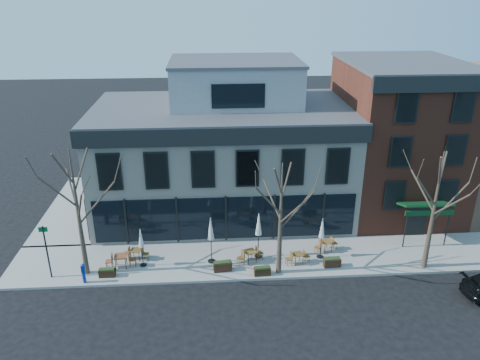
{
  "coord_description": "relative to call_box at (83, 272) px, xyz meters",
  "views": [
    {
      "loc": [
        -0.91,
        -27.45,
        16.27
      ],
      "look_at": [
        1.07,
        2.0,
        3.74
      ],
      "focal_mm": 35.0,
      "sensor_mm": 36.0,
      "label": 1
    }
  ],
  "objects": [
    {
      "name": "planter_2",
      "position": [
        10.39,
        0.08,
        -0.42
      ],
      "size": [
        1.0,
        0.45,
        0.55
      ],
      "color": "black",
      "rests_on": "sidewalk_front"
    },
    {
      "name": "planter_0",
      "position": [
        1.2,
        0.54,
        -0.42
      ],
      "size": [
        0.96,
        0.39,
        0.54
      ],
      "color": "black",
      "rests_on": "sidewalk_front"
    },
    {
      "name": "planter_3",
      "position": [
        14.77,
        0.7,
        -0.4
      ],
      "size": [
        1.06,
        0.47,
        0.58
      ],
      "color": "#311B10",
      "rests_on": "sidewalk_front"
    },
    {
      "name": "sidewalk_front",
      "position": [
        11.65,
        2.05,
        -0.76
      ],
      "size": [
        33.5,
        4.7,
        0.15
      ],
      "primitive_type": "cube",
      "color": "gray",
      "rests_on": "ground"
    },
    {
      "name": "cafe_set_3",
      "position": [
        9.79,
        1.54,
        -0.21
      ],
      "size": [
        1.8,
        1.1,
        0.93
      ],
      "color": "brown",
      "rests_on": "sidewalk_front"
    },
    {
      "name": "sign_pole",
      "position": [
        -2.1,
        0.7,
        1.24
      ],
      "size": [
        0.5,
        0.1,
        3.4
      ],
      "color": "black",
      "rests_on": "sidewalk_front"
    },
    {
      "name": "cafe_set_1",
      "position": [
        2.68,
        2.31,
        -0.25
      ],
      "size": [
        1.65,
        0.74,
        0.85
      ],
      "color": "brown",
      "rests_on": "sidewalk_front"
    },
    {
      "name": "cafe_set_4",
      "position": [
        12.71,
        1.18,
        -0.26
      ],
      "size": [
        1.63,
        0.76,
        0.84
      ],
      "color": "brown",
      "rests_on": "sidewalk_front"
    },
    {
      "name": "red_brick_building",
      "position": [
        21.4,
        9.18,
        4.8
      ],
      "size": [
        8.2,
        11.78,
        11.18
      ],
      "color": "brown",
      "rests_on": "ground"
    },
    {
      "name": "planter_1",
      "position": [
        8.05,
        0.7,
        -0.38
      ],
      "size": [
        1.15,
        0.58,
        0.62
      ],
      "color": "#311D10",
      "rests_on": "sidewalk_front"
    },
    {
      "name": "umbrella_2",
      "position": [
        10.35,
        2.1,
        1.48
      ],
      "size": [
        0.49,
        0.49,
        3.06
      ],
      "color": "black",
      "rests_on": "sidewalk_front"
    },
    {
      "name": "tree_mid",
      "position": [
        11.41,
        0.3,
        2.96
      ],
      "size": [
        3.5,
        3.55,
        7.04
      ],
      "color": "#382B21",
      "rests_on": "sidewalk_front"
    },
    {
      "name": "umbrella_1",
      "position": [
        7.39,
        1.72,
        1.49
      ],
      "size": [
        0.49,
        0.49,
        3.09
      ],
      "color": "black",
      "rests_on": "sidewalk_front"
    },
    {
      "name": "umbrella_4",
      "position": [
        14.27,
        1.78,
        1.27
      ],
      "size": [
        0.44,
        0.44,
        2.77
      ],
      "color": "black",
      "rests_on": "sidewalk_front"
    },
    {
      "name": "cafe_set_5",
      "position": [
        14.8,
        2.5,
        -0.24
      ],
      "size": [
        1.69,
        0.99,
        0.88
      ],
      "color": "brown",
      "rests_on": "sidewalk_front"
    },
    {
      "name": "corner_building",
      "position": [
        8.48,
        9.27,
        3.89
      ],
      "size": [
        18.39,
        10.39,
        11.1
      ],
      "color": "beige",
      "rests_on": "ground"
    },
    {
      "name": "tree_right",
      "position": [
        20.41,
        0.3,
        3.18
      ],
      "size": [
        3.72,
        3.77,
        7.48
      ],
      "color": "#382B21",
      "rests_on": "sidewalk_front"
    },
    {
      "name": "sidewalk_side",
      "position": [
        -2.85,
        10.2,
        -0.76
      ],
      "size": [
        4.5,
        12.0,
        0.15
      ],
      "primitive_type": "cube",
      "color": "gray",
      "rests_on": "ground"
    },
    {
      "name": "cafe_set_0",
      "position": [
        1.87,
        1.47,
        -0.18
      ],
      "size": [
        1.9,
        0.81,
        0.99
      ],
      "color": "brown",
      "rests_on": "sidewalk_front"
    },
    {
      "name": "umbrella_0",
      "position": [
        3.18,
        1.56,
        1.13
      ],
      "size": [
        0.41,
        0.41,
        2.58
      ],
      "color": "black",
      "rests_on": "sidewalk_front"
    },
    {
      "name": "ground",
      "position": [
        8.4,
        4.2,
        -0.84
      ],
      "size": [
        120.0,
        120.0,
        0.0
      ],
      "primitive_type": "plane",
      "color": "black",
      "rests_on": "ground"
    },
    {
      "name": "call_box",
      "position": [
        0.0,
        0.0,
        0.0
      ],
      "size": [
        0.26,
        0.26,
        1.3
      ],
      "color": "#0B319B",
      "rests_on": "sidewalk_front"
    },
    {
      "name": "tree_corner",
      "position": [
        -0.08,
        1.0,
        3.41
      ],
      "size": [
        3.93,
        3.98,
        7.92
      ],
      "color": "#382B21",
      "rests_on": "sidewalk_front"
    }
  ]
}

